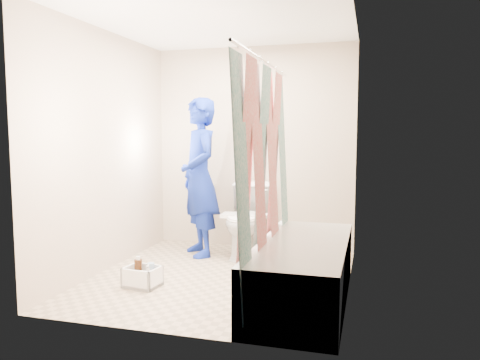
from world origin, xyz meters
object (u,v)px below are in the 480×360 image
(toilet, at_px, (247,220))
(plumber, at_px, (199,177))
(bathtub, at_px, (303,270))
(cleaning_caddy, at_px, (143,278))

(toilet, height_order, plumber, plumber)
(toilet, relative_size, plumber, 0.46)
(bathtub, xyz_separation_m, cleaning_caddy, (-1.44, -0.01, -0.18))
(cleaning_caddy, bearing_deg, plumber, 92.06)
(toilet, distance_m, cleaning_caddy, 1.48)
(bathtub, distance_m, toilet, 1.54)
(toilet, xyz_separation_m, plumber, (-0.52, -0.11, 0.48))
(toilet, height_order, cleaning_caddy, toilet)
(plumber, bearing_deg, toilet, 63.93)
(bathtub, relative_size, toilet, 2.15)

